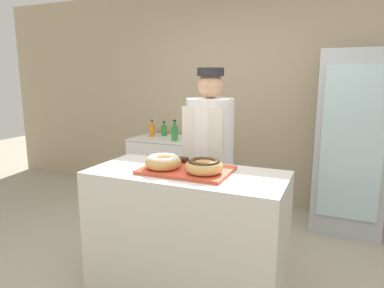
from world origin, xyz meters
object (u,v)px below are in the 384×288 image
donut_light_glaze (163,161)px  donut_chocolate_glaze (204,166)px  baker_person (209,160)px  beverage_fridge (351,142)px  bottle_green (164,130)px  chest_freezer (173,169)px  bottle_orange (152,130)px  brownie_back_left (182,160)px  bottle_green_b (175,133)px  brownie_back_right (208,163)px  serving_tray (186,170)px

donut_light_glaze → donut_chocolate_glaze: 0.31m
baker_person → beverage_fridge: beverage_fridge is taller
bottle_green → donut_chocolate_glaze: bearing=-55.6°
chest_freezer → donut_chocolate_glaze: bearing=-57.8°
bottle_orange → bottle_green: 0.16m
beverage_fridge → bottle_green: beverage_fridge is taller
brownie_back_left → donut_chocolate_glaze: bearing=-39.3°
baker_person → beverage_fridge: (1.16, 1.07, 0.06)m
chest_freezer → bottle_green: size_ratio=5.26×
brownie_back_left → bottle_green_b: 1.64m
donut_light_glaze → bottle_green_b: bearing=113.6°
bottle_green_b → brownie_back_left: bearing=-61.8°
chest_freezer → bottle_orange: 0.58m
donut_light_glaze → baker_person: size_ratio=0.15×
donut_chocolate_glaze → chest_freezer: size_ratio=0.25×
donut_light_glaze → chest_freezer: bearing=114.6°
brownie_back_right → beverage_fridge: beverage_fridge is taller
baker_person → bottle_green_b: size_ratio=6.43×
bottle_green → bottle_green_b: (0.30, -0.28, 0.03)m
beverage_fridge → brownie_back_left: bearing=-127.0°
brownie_back_right → bottle_green_b: 1.75m
serving_tray → chest_freezer: bearing=119.2°
bottle_green → brownie_back_left: bearing=-58.2°
serving_tray → donut_light_glaze: 0.17m
donut_light_glaze → chest_freezer: size_ratio=0.25×
baker_person → chest_freezer: bearing=130.0°
beverage_fridge → donut_light_glaze: bearing=-124.7°
donut_chocolate_glaze → chest_freezer: (-1.13, 1.80, -0.60)m
serving_tray → donut_chocolate_glaze: size_ratio=2.41×
serving_tray → brownie_back_left: brownie_back_left is taller
bottle_orange → bottle_green_b: bottle_green_b is taller
brownie_back_right → bottle_orange: bearing=130.9°
beverage_fridge → bottle_green: (-2.26, 0.15, -0.03)m
brownie_back_right → chest_freezer: 2.00m
bottle_orange → brownie_back_left: bearing=-53.7°
bottle_orange → bottle_green_b: (0.41, -0.17, 0.02)m
donut_chocolate_glaze → chest_freezer: 2.21m
donut_light_glaze → donut_chocolate_glaze: size_ratio=1.00×
serving_tray → bottle_green: size_ratio=3.16×
donut_chocolate_glaze → bottle_green: donut_chocolate_glaze is taller
donut_light_glaze → chest_freezer: (-0.82, 1.80, -0.60)m
chest_freezer → bottle_green_b: (0.10, -0.14, 0.51)m
serving_tray → chest_freezer: (-0.98, 1.74, -0.54)m
brownie_back_right → bottle_green: bearing=126.5°
donut_light_glaze → baker_person: 0.74m
serving_tray → bottle_orange: 2.19m
baker_person → bottle_orange: size_ratio=7.69×
brownie_back_left → baker_person: bearing=86.8°
beverage_fridge → chest_freezer: bearing=179.8°
donut_chocolate_glaze → bottle_orange: donut_chocolate_glaze is taller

